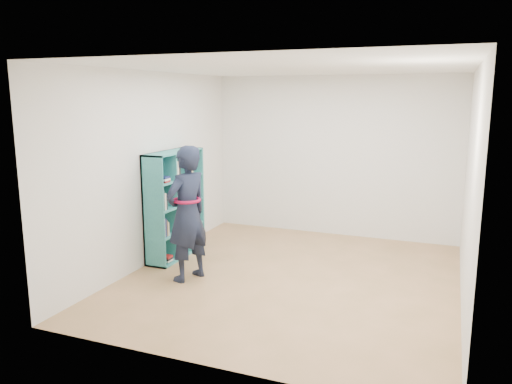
% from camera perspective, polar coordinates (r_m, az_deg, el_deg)
% --- Properties ---
extents(floor, '(4.50, 4.50, 0.00)m').
position_cam_1_polar(floor, '(6.43, 4.00, -9.83)').
color(floor, olive).
rests_on(floor, ground).
extents(ceiling, '(4.50, 4.50, 0.00)m').
position_cam_1_polar(ceiling, '(6.02, 4.34, 13.98)').
color(ceiling, white).
rests_on(ceiling, wall_back).
extents(wall_left, '(0.02, 4.50, 2.60)m').
position_cam_1_polar(wall_left, '(6.95, -11.79, 2.63)').
color(wall_left, silver).
rests_on(wall_left, floor).
extents(wall_right, '(0.02, 4.50, 2.60)m').
position_cam_1_polar(wall_right, '(5.82, 23.28, 0.37)').
color(wall_right, silver).
rests_on(wall_right, floor).
extents(wall_back, '(4.00, 0.02, 2.60)m').
position_cam_1_polar(wall_back, '(8.24, 8.88, 4.02)').
color(wall_back, silver).
rests_on(wall_back, floor).
extents(wall_front, '(4.00, 0.02, 2.60)m').
position_cam_1_polar(wall_front, '(4.04, -5.48, -3.14)').
color(wall_front, silver).
rests_on(wall_front, floor).
extents(bookshelf, '(0.33, 1.14, 1.52)m').
position_cam_1_polar(bookshelf, '(7.19, -9.44, -1.58)').
color(bookshelf, '#286F7E').
rests_on(bookshelf, floor).
extents(person, '(0.58, 0.71, 1.69)m').
position_cam_1_polar(person, '(6.22, -7.88, -2.46)').
color(person, black).
rests_on(person, floor).
extents(smartphone, '(0.01, 0.09, 0.12)m').
position_cam_1_polar(smartphone, '(6.36, -8.11, -1.15)').
color(smartphone, silver).
rests_on(smartphone, person).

